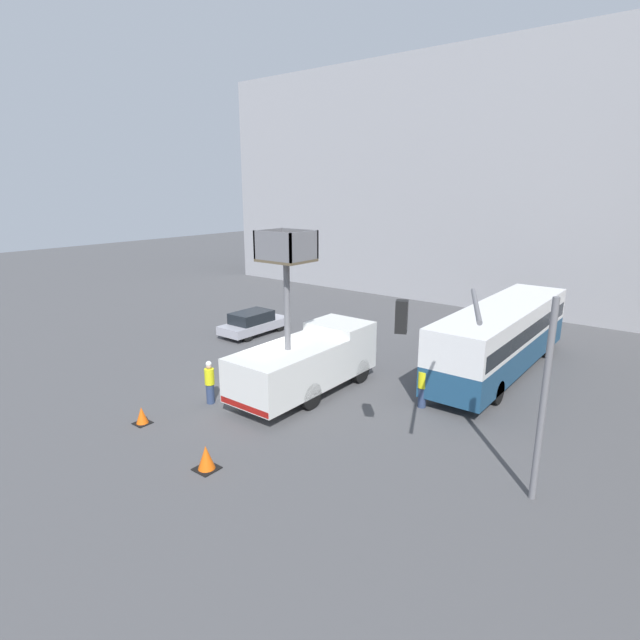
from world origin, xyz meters
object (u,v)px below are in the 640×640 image
Objects in this scene: utility_truck at (307,358)px; parked_car_curbside at (253,323)px; road_worker_near_truck at (210,382)px; road_worker_directing at (423,385)px; traffic_cone_mid_road at (142,416)px; city_bus at (502,334)px; traffic_light_pole at (490,360)px; traffic_cone_near_truck at (206,458)px.

parked_car_curbside is (-7.94, 4.70, -0.79)m from utility_truck.
road_worker_near_truck reaches higher than parked_car_curbside.
road_worker_directing is (6.81, 4.86, 0.02)m from road_worker_near_truck.
road_worker_near_truck is 2.83m from traffic_cone_mid_road.
city_bus is (5.53, 7.36, 0.36)m from utility_truck.
utility_truck is at bearing -30.65° from parked_car_curbside.
utility_truck reaches higher than city_bus.
road_worker_near_truck is 0.98× the size of road_worker_directing.
traffic_light_pole is 3.16× the size of road_worker_directing.
traffic_cone_mid_road is at bearing 167.61° from city_bus.
traffic_cone_mid_road is at bearing -123.19° from road_worker_directing.
city_bus reaches higher than traffic_cone_near_truck.
utility_truck reaches higher than traffic_cone_mid_road.
utility_truck is 10.88× the size of traffic_cone_mid_road.
parked_car_curbside reaches higher than traffic_cone_near_truck.
road_worker_directing is (-3.83, 4.08, -3.01)m from traffic_light_pole.
traffic_light_pole reaches higher than city_bus.
parked_car_curbside reaches higher than traffic_cone_mid_road.
utility_truck is at bearing 163.04° from city_bus.
road_worker_directing is 0.42× the size of parked_car_curbside.
utility_truck is at bearing 101.84° from traffic_cone_near_truck.
traffic_cone_mid_road is 11.78m from parked_car_curbside.
traffic_light_pole is 18.03m from parked_car_curbside.
traffic_light_pole reaches higher than traffic_cone_mid_road.
road_worker_near_truck is at bearing 78.32° from traffic_cone_mid_road.
traffic_cone_mid_road is (-11.20, -3.49, -3.61)m from traffic_light_pole.
traffic_cone_near_truck is 0.18× the size of parked_car_curbside.
road_worker_directing is 2.81× the size of traffic_cone_mid_road.
traffic_light_pole is at bearing 15.71° from road_worker_near_truck.
road_worker_near_truck is 4.95m from traffic_cone_near_truck.
traffic_cone_near_truck is at bearing -50.26° from parked_car_curbside.
parked_car_curbside is at bearing 177.14° from road_worker_directing.
traffic_light_pole is (8.30, -2.45, 2.41)m from utility_truck.
road_worker_near_truck is at bearing -133.47° from road_worker_directing.
traffic_cone_near_truck is (1.36, -6.48, -1.13)m from utility_truck.
city_bus is 10.40m from traffic_light_pole.
utility_truck is at bearing 163.59° from traffic_light_pole.
city_bus is 13.78m from parked_car_curbside.
road_worker_near_truck is at bearing -175.84° from traffic_light_pole.
traffic_light_pole is at bearing -23.76° from parked_car_curbside.
city_bus is at bearing 11.16° from parked_car_curbside.
road_worker_directing is at bearing -13.89° from parked_car_curbside.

